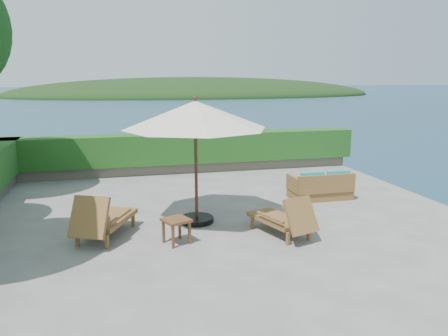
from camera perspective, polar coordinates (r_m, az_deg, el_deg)
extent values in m
plane|color=gray|center=(9.95, -0.57, -7.21)|extent=(12.00, 12.00, 0.00)
cube|color=#544C43|center=(10.56, -0.55, -15.20)|extent=(12.00, 12.00, 3.00)
ellipsoid|color=black|center=(151.74, -3.66, 9.42)|extent=(126.00, 57.60, 12.60)
cube|color=#6D6657|center=(15.22, -5.46, 0.14)|extent=(12.00, 0.60, 0.36)
cube|color=#224915|center=(15.10, -5.50, 2.63)|extent=(12.40, 0.90, 1.00)
cylinder|color=black|center=(10.02, -3.58, -6.74)|extent=(0.78, 0.78, 0.12)
cylinder|color=#3D2116|center=(9.68, -3.68, 0.65)|extent=(0.07, 0.07, 2.75)
cone|color=beige|center=(9.54, -3.77, 6.95)|extent=(3.22, 3.22, 0.60)
sphere|color=#3D2116|center=(9.51, -3.80, 9.13)|extent=(0.10, 0.10, 0.10)
cube|color=olive|center=(9.06, -18.59, -8.86)|extent=(0.09, 0.09, 0.28)
cube|color=olive|center=(8.79, -15.06, -9.29)|extent=(0.09, 0.09, 0.28)
cube|color=olive|center=(10.15, -15.00, -6.40)|extent=(0.09, 0.09, 0.28)
cube|color=olive|center=(9.91, -11.78, -6.69)|extent=(0.09, 0.09, 0.28)
cube|color=olive|center=(9.50, -14.80, -6.47)|extent=(1.25, 1.59, 0.10)
cube|color=olive|center=(8.71, -17.21, -6.17)|extent=(0.85, 0.72, 0.76)
cube|color=olive|center=(9.43, -17.47, -5.72)|extent=(0.45, 0.87, 0.05)
cube|color=olive|center=(9.11, -13.32, -6.10)|extent=(0.45, 0.87, 0.05)
cube|color=olive|center=(8.76, 8.35, -9.16)|extent=(0.07, 0.07, 0.26)
cube|color=olive|center=(9.11, 11.02, -8.42)|extent=(0.07, 0.07, 0.26)
cube|color=olive|center=(9.63, 3.74, -7.10)|extent=(0.07, 0.07, 0.26)
cube|color=olive|center=(9.95, 6.32, -6.52)|extent=(0.07, 0.07, 0.26)
cube|color=olive|center=(9.36, 6.91, -6.63)|extent=(1.02, 1.42, 0.09)
cube|color=olive|center=(8.75, 10.03, -6.16)|extent=(0.75, 0.60, 0.69)
cube|color=olive|center=(8.97, 6.06, -6.44)|extent=(0.32, 0.81, 0.05)
cube|color=olive|center=(9.39, 9.29, -5.71)|extent=(0.32, 0.81, 0.05)
cube|color=brown|center=(8.54, -6.67, -8.96)|extent=(0.06, 0.06, 0.46)
cube|color=brown|center=(8.71, -4.52, -8.47)|extent=(0.06, 0.06, 0.46)
cube|color=brown|center=(8.84, -7.90, -8.25)|extent=(0.06, 0.06, 0.46)
cube|color=brown|center=(9.02, -5.80, -7.79)|extent=(0.06, 0.06, 0.46)
cube|color=brown|center=(8.69, -6.26, -6.79)|extent=(0.63, 0.63, 0.05)
cube|color=olive|center=(12.17, 12.39, -3.06)|extent=(1.61, 0.81, 0.36)
cube|color=olive|center=(11.77, 13.26, -2.03)|extent=(1.61, 0.13, 0.49)
cube|color=olive|center=(11.79, 9.09, -2.07)|extent=(0.11, 0.81, 0.40)
cube|color=olive|center=(12.46, 15.61, -1.60)|extent=(0.11, 0.81, 0.40)
cube|color=teal|center=(11.99, 10.74, -1.94)|extent=(0.70, 0.65, 0.16)
cube|color=teal|center=(12.32, 13.92, -1.71)|extent=(0.70, 0.65, 0.16)
cube|color=teal|center=(11.65, 11.45, -1.33)|extent=(0.63, 0.13, 0.32)
cube|color=teal|center=(11.99, 14.70, -1.11)|extent=(0.63, 0.13, 0.32)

